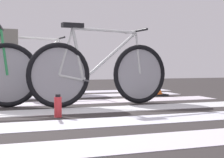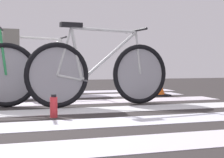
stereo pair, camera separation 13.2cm
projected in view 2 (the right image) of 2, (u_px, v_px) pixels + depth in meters
name	position (u px, v px, depth m)	size (l,w,h in m)	color
ground	(21.00, 118.00, 3.06)	(18.00, 14.00, 0.02)	#2A2626
crosswalk_markings	(21.00, 113.00, 3.31)	(5.50, 5.00, 0.00)	#B5B5C2
bicycle_1_of_3	(101.00, 72.00, 3.89)	(1.73, 0.52, 0.93)	black
bicycle_3_of_3	(32.00, 70.00, 5.08)	(1.73, 0.52, 0.93)	black
cyclist_3_of_3	(10.00, 54.00, 4.94)	(0.35, 0.43, 0.97)	tan
water_bottle	(54.00, 107.00, 3.05)	(0.07, 0.07, 0.21)	red
traffic_cone	(155.00, 82.00, 5.18)	(0.37, 0.37, 0.43)	black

